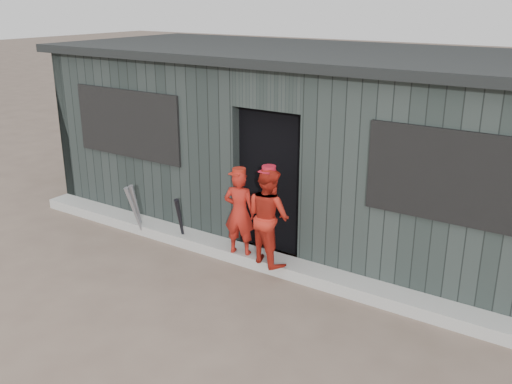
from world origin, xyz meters
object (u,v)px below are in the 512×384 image
Objects in this scene: bat_mid at (135,212)px; player_red_left at (240,212)px; player_grey_back at (317,220)px; bat_left at (137,209)px; dugout at (320,142)px; player_red_right at (268,216)px; bat_right at (180,221)px.

bat_mid is 0.73× the size of player_red_left.
player_red_left is 1.00m from player_grey_back.
bat_left is at bearing -14.47° from player_red_left.
player_red_right is at bearing -81.98° from dugout.
bat_mid is 2.22m from player_red_right.
bat_left is 2.30m from player_red_right.
bat_mid is 0.66× the size of player_red_right.
player_red_right is (1.45, -0.01, 0.40)m from bat_right.
dugout is (-0.62, 1.24, 0.69)m from player_grey_back.
bat_left is at bearing -179.02° from bat_right.
bat_left is 0.96× the size of bat_mid.
dugout is (0.20, 1.79, 0.58)m from player_red_left.
dugout is at bearing 45.24° from bat_mid.
player_grey_back is (1.82, 0.57, 0.23)m from bat_right.
bat_left is 0.66× the size of player_grey_back.
player_red_right is 0.15× the size of dugout.
dugout is (1.93, 1.94, 0.89)m from bat_mid.
player_grey_back reaches higher than bat_right.
bat_right is 1.51m from player_red_right.
player_grey_back is 0.14× the size of dugout.
player_grey_back is (0.37, 0.57, -0.17)m from player_red_right.
bat_left reaches higher than bat_right.
player_red_left is at bearing -96.22° from dugout.
bat_right is 0.61× the size of player_red_right.
dugout is at bearing -111.48° from player_red_left.
bat_left is 0.09× the size of dugout.
bat_mid is 0.68× the size of player_grey_back.
player_red_right reaches higher than bat_left.
dugout reaches higher than bat_left.
player_red_right reaches higher than bat_mid.
player_red_left is (1.82, 0.03, 0.32)m from bat_left.
player_grey_back is at bearing -63.25° from dugout.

